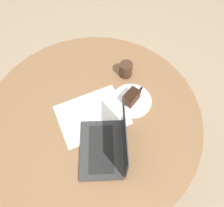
{
  "coord_description": "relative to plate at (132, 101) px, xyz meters",
  "views": [
    {
      "loc": [
        0.01,
        0.57,
        1.79
      ],
      "look_at": [
        -0.12,
        -0.02,
        0.78
      ],
      "focal_mm": 35.0,
      "sensor_mm": 36.0,
      "label": 1
    }
  ],
  "objects": [
    {
      "name": "paper_document",
      "position": [
        0.23,
        0.04,
        -0.0
      ],
      "size": [
        0.41,
        0.34,
        0.0
      ],
      "rotation": [
        0.0,
        0.0,
        0.21
      ],
      "color": "white",
      "rests_on": "dining_table"
    },
    {
      "name": "coffee_glass",
      "position": [
        -0.01,
        -0.19,
        0.04
      ],
      "size": [
        0.08,
        0.08,
        0.09
      ],
      "color": "#3D2619",
      "rests_on": "dining_table"
    },
    {
      "name": "dining_table",
      "position": [
        0.23,
        0.03,
        -0.15
      ],
      "size": [
        1.19,
        1.19,
        0.74
      ],
      "color": "brown",
      "rests_on": "ground_plane"
    },
    {
      "name": "fork",
      "position": [
        -0.03,
        -0.02,
        0.01
      ],
      "size": [
        0.14,
        0.13,
        0.0
      ],
      "rotation": [
        0.0,
        0.0,
        3.9
      ],
      "color": "silver",
      "rests_on": "plate"
    },
    {
      "name": "plate",
      "position": [
        0.0,
        0.0,
        0.0
      ],
      "size": [
        0.22,
        0.22,
        0.01
      ],
      "color": "white",
      "rests_on": "dining_table"
    },
    {
      "name": "ground_plane",
      "position": [
        0.23,
        0.03,
        -0.75
      ],
      "size": [
        12.0,
        12.0,
        0.0
      ],
      "primitive_type": "plane",
      "color": "gray"
    },
    {
      "name": "laptop",
      "position": [
        0.19,
        0.25,
        0.04
      ],
      "size": [
        0.26,
        0.33,
        0.25
      ],
      "rotation": [
        0.0,
        0.0,
        4.54
      ],
      "color": "#2D2D2D",
      "rests_on": "dining_table"
    },
    {
      "name": "cake_slice",
      "position": [
        0.0,
        0.0,
        0.04
      ],
      "size": [
        0.11,
        0.11,
        0.07
      ],
      "rotation": [
        0.0,
        0.0,
        3.84
      ],
      "color": "#472619",
      "rests_on": "plate"
    }
  ]
}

